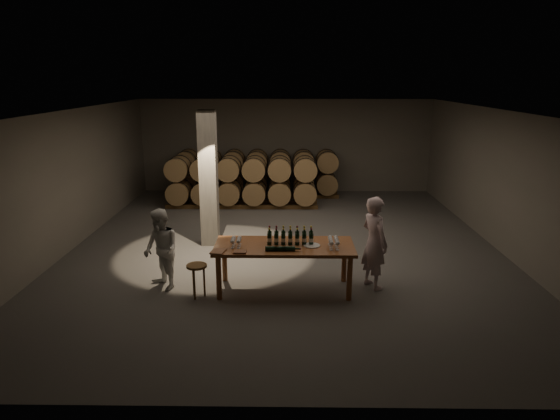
{
  "coord_description": "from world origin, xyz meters",
  "views": [
    {
      "loc": [
        0.05,
        -11.3,
        3.93
      ],
      "look_at": [
        -0.1,
        -0.73,
        1.1
      ],
      "focal_mm": 32.0,
      "sensor_mm": 36.0,
      "label": 1
    }
  ],
  "objects_px": {
    "tasting_table": "(284,250)",
    "notebook_near": "(240,252)",
    "person_man": "(374,243)",
    "bottle_cluster": "(290,238)",
    "person_woman": "(161,250)",
    "plate": "(312,245)",
    "stool": "(197,271)"
  },
  "relations": [
    {
      "from": "tasting_table",
      "to": "person_man",
      "type": "bearing_deg",
      "value": 5.75
    },
    {
      "from": "plate",
      "to": "person_man",
      "type": "height_order",
      "value": "person_man"
    },
    {
      "from": "person_man",
      "to": "bottle_cluster",
      "type": "bearing_deg",
      "value": 64.57
    },
    {
      "from": "tasting_table",
      "to": "notebook_near",
      "type": "relative_size",
      "value": 11.78
    },
    {
      "from": "stool",
      "to": "person_woman",
      "type": "relative_size",
      "value": 0.4
    },
    {
      "from": "tasting_table",
      "to": "bottle_cluster",
      "type": "relative_size",
      "value": 3.02
    },
    {
      "from": "tasting_table",
      "to": "plate",
      "type": "bearing_deg",
      "value": -5.0
    },
    {
      "from": "plate",
      "to": "notebook_near",
      "type": "xyz_separation_m",
      "value": [
        -1.3,
        -0.38,
        0.01
      ]
    },
    {
      "from": "plate",
      "to": "stool",
      "type": "height_order",
      "value": "plate"
    },
    {
      "from": "person_man",
      "to": "person_woman",
      "type": "xyz_separation_m",
      "value": [
        -4.02,
        -0.12,
        -0.12
      ]
    },
    {
      "from": "plate",
      "to": "person_woman",
      "type": "height_order",
      "value": "person_woman"
    },
    {
      "from": "notebook_near",
      "to": "person_woman",
      "type": "height_order",
      "value": "person_woman"
    },
    {
      "from": "person_woman",
      "to": "plate",
      "type": "bearing_deg",
      "value": 48.64
    },
    {
      "from": "tasting_table",
      "to": "person_woman",
      "type": "bearing_deg",
      "value": 178.82
    },
    {
      "from": "plate",
      "to": "person_woman",
      "type": "relative_size",
      "value": 0.2
    },
    {
      "from": "notebook_near",
      "to": "person_woman",
      "type": "distance_m",
      "value": 1.61
    },
    {
      "from": "person_man",
      "to": "person_woman",
      "type": "relative_size",
      "value": 1.15
    },
    {
      "from": "notebook_near",
      "to": "person_man",
      "type": "distance_m",
      "value": 2.56
    },
    {
      "from": "notebook_near",
      "to": "stool",
      "type": "height_order",
      "value": "notebook_near"
    },
    {
      "from": "tasting_table",
      "to": "person_woman",
      "type": "height_order",
      "value": "person_woman"
    },
    {
      "from": "stool",
      "to": "tasting_table",
      "type": "bearing_deg",
      "value": 11.8
    },
    {
      "from": "tasting_table",
      "to": "plate",
      "type": "distance_m",
      "value": 0.52
    },
    {
      "from": "tasting_table",
      "to": "bottle_cluster",
      "type": "bearing_deg",
      "value": 35.28
    },
    {
      "from": "notebook_near",
      "to": "person_woman",
      "type": "relative_size",
      "value": 0.14
    },
    {
      "from": "tasting_table",
      "to": "bottle_cluster",
      "type": "xyz_separation_m",
      "value": [
        0.11,
        0.08,
        0.22
      ]
    },
    {
      "from": "bottle_cluster",
      "to": "person_man",
      "type": "relative_size",
      "value": 0.48
    },
    {
      "from": "tasting_table",
      "to": "notebook_near",
      "type": "distance_m",
      "value": 0.9
    },
    {
      "from": "notebook_near",
      "to": "bottle_cluster",
      "type": "bearing_deg",
      "value": 28.65
    },
    {
      "from": "bottle_cluster",
      "to": "notebook_near",
      "type": "relative_size",
      "value": 3.9
    },
    {
      "from": "stool",
      "to": "person_man",
      "type": "bearing_deg",
      "value": 8.69
    },
    {
      "from": "notebook_near",
      "to": "stool",
      "type": "relative_size",
      "value": 0.35
    },
    {
      "from": "bottle_cluster",
      "to": "notebook_near",
      "type": "height_order",
      "value": "bottle_cluster"
    }
  ]
}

